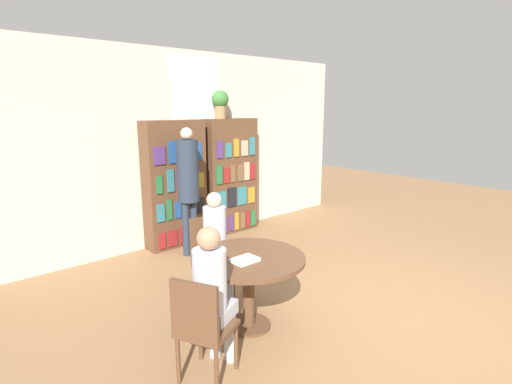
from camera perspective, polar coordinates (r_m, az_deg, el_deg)
ground_plane at (r=4.56m, az=20.38°, el=-16.82°), size 16.00×16.00×0.00m
wall_back at (r=6.62m, az=-8.48°, el=6.47°), size 6.40×0.07×3.00m
bookshelf_left at (r=6.26m, az=-11.49°, el=1.05°), size 0.96×0.34×1.95m
bookshelf_right at (r=6.85m, az=-3.65°, el=2.23°), size 0.96×0.34×1.95m
flower_vase at (r=6.64m, az=-5.12°, el=12.66°), size 0.28×0.28×0.45m
reading_table at (r=3.94m, az=-1.09°, el=-11.05°), size 1.10×1.10×0.74m
chair_near_camera at (r=3.28m, az=-7.73°, el=-18.27°), size 0.53×0.53×0.90m
chair_left_side at (r=4.71m, az=-6.56°, el=-8.46°), size 0.47×0.47×0.90m
seated_reader_left at (r=4.49m, az=-5.64°, el=-6.88°), size 0.31×0.39×1.23m
seated_reader_right at (r=3.31m, az=-6.23°, el=-13.67°), size 0.41×0.38×1.25m
librarian_standing at (r=5.76m, az=-9.68°, el=1.97°), size 0.30×0.57×1.86m
open_book_on_table at (r=3.76m, az=-1.61°, el=-9.67°), size 0.24×0.18×0.03m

